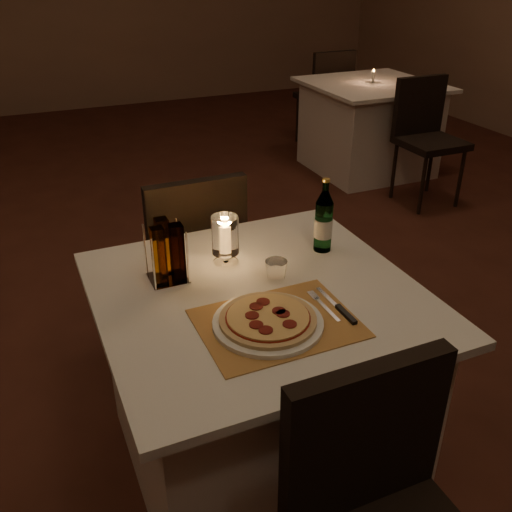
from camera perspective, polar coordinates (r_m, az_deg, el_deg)
name	(u,v)px	position (r m, az deg, el deg)	size (l,w,h in m)	color
floor	(208,340)	(2.86, -4.81, -8.38)	(8.00, 10.00, 0.02)	#4D2318
main_table	(258,382)	(2.02, 0.23, -12.47)	(1.00, 1.00, 0.74)	white
chair_near	(383,512)	(1.47, 12.58, -23.75)	(0.42, 0.42, 0.90)	black
chair_far	(192,250)	(2.48, -6.41, 0.64)	(0.42, 0.42, 0.90)	black
placemat	(277,323)	(1.66, 2.14, -6.73)	(0.45, 0.34, 0.00)	#BD8341
plate	(268,323)	(1.64, 1.19, -6.72)	(0.32, 0.32, 0.01)	white
pizza	(268,318)	(1.63, 1.20, -6.25)	(0.28, 0.28, 0.02)	#D8B77F
fork	(322,304)	(1.75, 6.57, -4.76)	(0.02, 0.18, 0.00)	silver
knife	(342,311)	(1.72, 8.59, -5.42)	(0.02, 0.22, 0.01)	black
tumbler	(276,271)	(1.85, 2.03, -1.51)	(0.07, 0.07, 0.07)	white
water_bottle	(324,222)	(2.02, 6.77, 3.40)	(0.06, 0.06, 0.27)	#50955B
hurricane_candle	(225,237)	(1.92, -3.11, 1.94)	(0.09, 0.09, 0.18)	white
cruet_caddy	(167,254)	(1.84, -8.91, 0.16)	(0.12, 0.12, 0.21)	white
neighbor_table_right	(368,127)	(5.03, 11.18, 12.54)	(1.00, 1.00, 0.74)	white
neighbor_chair_ra	(425,128)	(4.44, 16.57, 12.18)	(0.42, 0.42, 0.90)	black
neighbor_chair_rb	(327,89)	(5.57, 7.15, 16.21)	(0.42, 0.42, 0.90)	black
neighbor_candle_right	(373,77)	(4.94, 11.64, 17.16)	(0.03, 0.03, 0.11)	white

